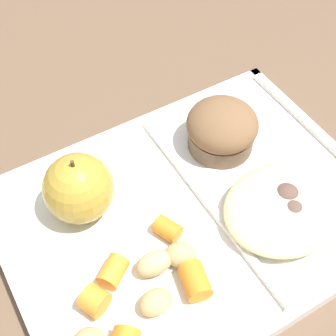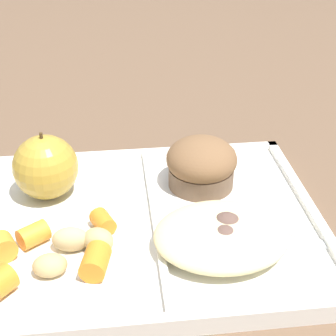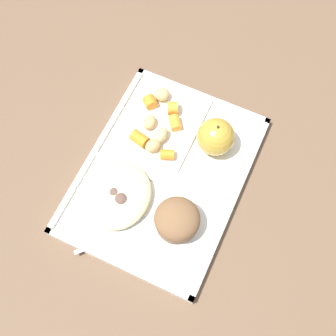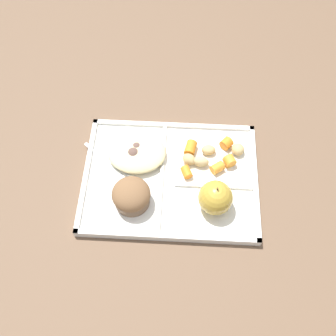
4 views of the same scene
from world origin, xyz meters
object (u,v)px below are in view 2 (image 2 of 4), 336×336
object	(u,v)px
lunch_tray	(137,226)
bran_muffin	(201,164)
green_apple	(46,167)
plastic_fork	(274,226)

from	to	relation	value
lunch_tray	bran_muffin	size ratio (longest dim) A/B	4.74
green_apple	bran_muffin	bearing A→B (deg)	0.00
green_apple	bran_muffin	world-z (taller)	green_apple
plastic_fork	bran_muffin	bearing A→B (deg)	124.59
plastic_fork	lunch_tray	bearing A→B (deg)	169.68
lunch_tray	green_apple	xyz separation A→B (m)	(-0.10, 0.06, 0.04)
lunch_tray	green_apple	size ratio (longest dim) A/B	4.89
green_apple	bran_muffin	distance (m)	0.18
bran_muffin	plastic_fork	world-z (taller)	bran_muffin
bran_muffin	green_apple	bearing A→B (deg)	180.00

